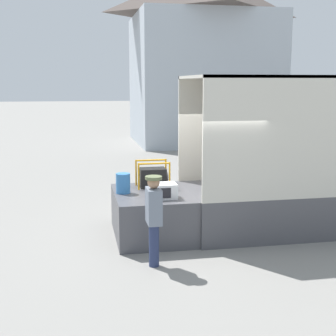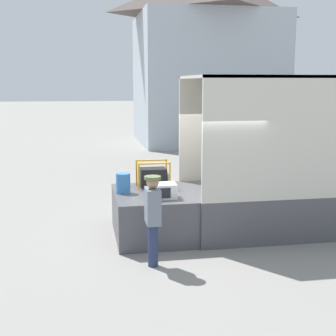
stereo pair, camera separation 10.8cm
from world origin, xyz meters
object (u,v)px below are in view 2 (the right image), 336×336
at_px(portable_generator, 154,177).
at_px(worker_person, 153,212).
at_px(microwave, 163,191).
at_px(orange_bucket, 123,183).

relative_size(portable_generator, worker_person, 0.44).
distance_m(microwave, portable_generator, 1.05).
relative_size(microwave, portable_generator, 0.73).
xyz_separation_m(microwave, worker_person, (-0.38, -1.18, -0.09)).
distance_m(orange_bucket, worker_person, 1.81).
xyz_separation_m(orange_bucket, worker_person, (0.36, -1.77, -0.15)).
bearing_deg(orange_bucket, worker_person, -78.39).
bearing_deg(orange_bucket, microwave, -38.25).
bearing_deg(worker_person, microwave, 72.13).
height_order(microwave, portable_generator, portable_generator).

